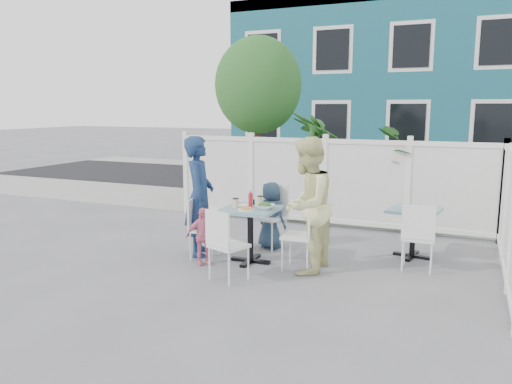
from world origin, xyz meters
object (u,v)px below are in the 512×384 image
at_px(man, 199,196).
at_px(chair_left, 200,224).
at_px(utility_cabinet, 241,175).
at_px(spare_table, 414,220).
at_px(toddler, 203,236).
at_px(chair_near, 224,240).
at_px(boy, 271,215).
at_px(chair_back, 272,211).
at_px(chair_right, 305,230).
at_px(main_table, 250,220).
at_px(woman, 307,205).

bearing_deg(man, chair_left, -173.73).
relative_size(utility_cabinet, spare_table, 1.60).
bearing_deg(man, toddler, -168.78).
relative_size(chair_near, man, 0.52).
height_order(spare_table, boy, boy).
height_order(chair_near, toddler, chair_near).
bearing_deg(chair_back, chair_right, 147.05).
bearing_deg(utility_cabinet, main_table, -55.64).
distance_m(utility_cabinet, toddler, 4.69).
xyz_separation_m(spare_table, man, (-2.90, -1.08, 0.32)).
xyz_separation_m(spare_table, boy, (-2.07, -0.35, -0.04)).
bearing_deg(chair_left, boy, 128.91).
height_order(chair_near, boy, boy).
relative_size(chair_right, chair_near, 1.02).
bearing_deg(boy, main_table, 109.26).
distance_m(spare_table, chair_near, 2.85).
bearing_deg(chair_back, woman, 146.60).
xyz_separation_m(chair_back, chair_near, (0.03, -1.71, -0.04)).
xyz_separation_m(utility_cabinet, spare_table, (4.11, -2.95, -0.06)).
height_order(utility_cabinet, chair_left, utility_cabinet).
bearing_deg(chair_back, chair_left, 66.08).
bearing_deg(chair_near, spare_table, 64.30).
height_order(utility_cabinet, chair_right, utility_cabinet).
xyz_separation_m(chair_back, toddler, (-0.55, -1.21, -0.17)).
xyz_separation_m(chair_near, woman, (0.81, 0.78, 0.36)).
bearing_deg(toddler, chair_near, -81.19).
relative_size(main_table, man, 0.44).
bearing_deg(utility_cabinet, woman, -47.53).
bearing_deg(chair_right, woman, -148.08).
bearing_deg(chair_near, main_table, 111.27).
relative_size(spare_table, woman, 0.43).
xyz_separation_m(chair_back, woman, (0.85, -0.93, 0.32)).
distance_m(utility_cabinet, spare_table, 5.06).
distance_m(spare_table, boy, 2.10).
bearing_deg(toddler, utility_cabinet, 67.72).
distance_m(chair_right, boy, 1.14).
height_order(spare_table, chair_back, chair_back).
relative_size(woman, boy, 1.73).
bearing_deg(utility_cabinet, chair_left, -65.09).
distance_m(man, woman, 1.68).
xyz_separation_m(utility_cabinet, toddler, (1.48, -4.44, -0.21)).
bearing_deg(chair_back, main_table, 105.27).
relative_size(chair_left, chair_near, 0.95).
bearing_deg(woman, chair_right, -143.70).
bearing_deg(boy, chair_left, 68.03).
relative_size(main_table, chair_right, 0.83).
bearing_deg(chair_back, chair_near, 105.38).
distance_m(chair_left, boy, 1.16).
bearing_deg(chair_near, utility_cabinet, 132.73).
xyz_separation_m(utility_cabinet, chair_near, (2.07, -4.94, -0.08)).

